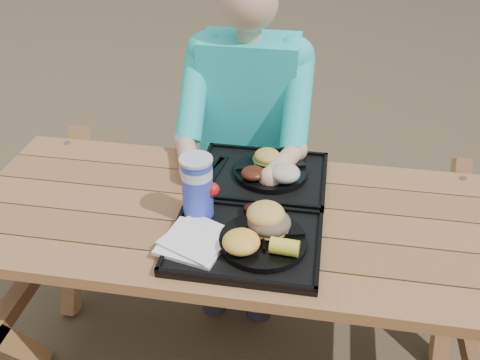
# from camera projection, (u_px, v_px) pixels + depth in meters

# --- Properties ---
(picnic_table) EXTENTS (1.80, 1.49, 0.75)m
(picnic_table) POSITION_uv_depth(u_px,v_px,m) (240.00, 296.00, 1.94)
(picnic_table) COLOR #999999
(picnic_table) RESTS_ON ground
(tray_near) EXTENTS (0.45, 0.35, 0.02)m
(tray_near) POSITION_uv_depth(u_px,v_px,m) (245.00, 243.00, 1.59)
(tray_near) COLOR black
(tray_near) RESTS_ON picnic_table
(tray_far) EXTENTS (0.45, 0.35, 0.02)m
(tray_far) POSITION_uv_depth(u_px,v_px,m) (262.00, 177.00, 1.89)
(tray_far) COLOR black
(tray_far) RESTS_ON picnic_table
(plate_near) EXTENTS (0.26, 0.26, 0.02)m
(plate_near) POSITION_uv_depth(u_px,v_px,m) (263.00, 241.00, 1.57)
(plate_near) COLOR black
(plate_near) RESTS_ON tray_near
(plate_far) EXTENTS (0.26, 0.26, 0.02)m
(plate_far) POSITION_uv_depth(u_px,v_px,m) (271.00, 172.00, 1.88)
(plate_far) COLOR black
(plate_far) RESTS_ON tray_far
(napkin_stack) EXTENTS (0.22, 0.22, 0.02)m
(napkin_stack) POSITION_uv_depth(u_px,v_px,m) (194.00, 241.00, 1.57)
(napkin_stack) COLOR white
(napkin_stack) RESTS_ON tray_near
(soda_cup) EXTENTS (0.10, 0.10, 0.19)m
(soda_cup) POSITION_uv_depth(u_px,v_px,m) (197.00, 188.00, 1.64)
(soda_cup) COLOR #1A2FC5
(soda_cup) RESTS_ON tray_near
(condiment_bbq) EXTENTS (0.05, 0.05, 0.03)m
(condiment_bbq) POSITION_uv_depth(u_px,v_px,m) (251.00, 211.00, 1.68)
(condiment_bbq) COLOR black
(condiment_bbq) RESTS_ON tray_near
(condiment_mustard) EXTENTS (0.04, 0.04, 0.03)m
(condiment_mustard) POSITION_uv_depth(u_px,v_px,m) (267.00, 216.00, 1.66)
(condiment_mustard) COLOR #FBF91B
(condiment_mustard) RESTS_ON tray_near
(sandwich) EXTENTS (0.12, 0.12, 0.13)m
(sandwich) POSITION_uv_depth(u_px,v_px,m) (270.00, 212.00, 1.56)
(sandwich) COLOR #E2B350
(sandwich) RESTS_ON plate_near
(mac_cheese) EXTENTS (0.11, 0.11, 0.05)m
(mac_cheese) POSITION_uv_depth(u_px,v_px,m) (241.00, 242.00, 1.51)
(mac_cheese) COLOR yellow
(mac_cheese) RESTS_ON plate_near
(corn_cob) EXTENTS (0.09, 0.09, 0.05)m
(corn_cob) POSITION_uv_depth(u_px,v_px,m) (284.00, 247.00, 1.50)
(corn_cob) COLOR yellow
(corn_cob) RESTS_ON plate_near
(cutlery_far) EXTENTS (0.05, 0.17, 0.01)m
(cutlery_far) POSITION_uv_depth(u_px,v_px,m) (218.00, 168.00, 1.92)
(cutlery_far) COLOR black
(cutlery_far) RESTS_ON tray_far
(burger) EXTENTS (0.10, 0.10, 0.09)m
(burger) POSITION_uv_depth(u_px,v_px,m) (267.00, 153.00, 1.89)
(burger) COLOR gold
(burger) RESTS_ON plate_far
(baked_beans) EXTENTS (0.08, 0.08, 0.04)m
(baked_beans) POSITION_uv_depth(u_px,v_px,m) (253.00, 173.00, 1.82)
(baked_beans) COLOR #491C0E
(baked_beans) RESTS_ON plate_far
(potato_salad) EXTENTS (0.10, 0.10, 0.06)m
(potato_salad) POSITION_uv_depth(u_px,v_px,m) (285.00, 173.00, 1.80)
(potato_salad) COLOR beige
(potato_salad) RESTS_ON plate_far
(diner) EXTENTS (0.48, 0.84, 1.28)m
(diner) POSITION_uv_depth(u_px,v_px,m) (248.00, 152.00, 2.27)
(diner) COLOR #1CCABC
(diner) RESTS_ON ground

